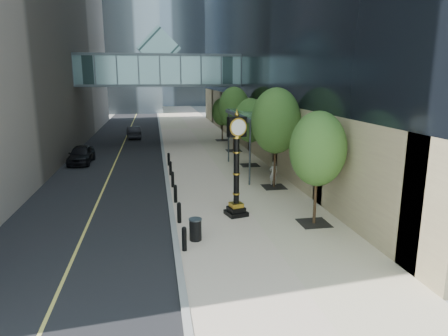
% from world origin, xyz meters
% --- Properties ---
extents(ground, '(320.00, 320.00, 0.00)m').
position_xyz_m(ground, '(0.00, 0.00, 0.00)').
color(ground, gray).
rests_on(ground, ground).
extents(road, '(8.00, 180.00, 0.02)m').
position_xyz_m(road, '(-7.00, 40.00, 0.01)').
color(road, black).
rests_on(road, ground).
extents(sidewalk, '(8.00, 180.00, 0.06)m').
position_xyz_m(sidewalk, '(1.00, 40.00, 0.03)').
color(sidewalk, beige).
rests_on(sidewalk, ground).
extents(curb, '(0.25, 180.00, 0.07)m').
position_xyz_m(curb, '(-3.00, 40.00, 0.04)').
color(curb, gray).
rests_on(curb, ground).
extents(skywalk, '(17.00, 4.20, 5.80)m').
position_xyz_m(skywalk, '(-3.00, 28.00, 7.71)').
color(skywalk, '#436B6C').
rests_on(skywalk, ground).
extents(entrance_canopy, '(3.00, 8.00, 4.38)m').
position_xyz_m(entrance_canopy, '(3.48, 14.00, 4.19)').
color(entrance_canopy, '#383F44').
rests_on(entrance_canopy, ground).
extents(bollard_row, '(0.20, 16.20, 0.90)m').
position_xyz_m(bollard_row, '(-2.70, 9.00, 0.51)').
color(bollard_row, black).
rests_on(bollard_row, sidewalk).
extents(street_trees, '(3.02, 28.42, 6.20)m').
position_xyz_m(street_trees, '(3.60, 14.96, 3.85)').
color(street_trees, black).
rests_on(street_trees, sidewalk).
extents(street_clock, '(1.18, 1.18, 5.16)m').
position_xyz_m(street_clock, '(0.19, 4.77, 2.30)').
color(street_clock, black).
rests_on(street_clock, sidewalk).
extents(trash_bin, '(0.65, 0.65, 0.90)m').
position_xyz_m(trash_bin, '(-2.15, 1.98, 0.51)').
color(trash_bin, black).
rests_on(trash_bin, sidewalk).
extents(pedestrian, '(0.59, 0.40, 1.56)m').
position_xyz_m(pedestrian, '(3.72, 10.05, 0.84)').
color(pedestrian, beige).
rests_on(pedestrian, sidewalk).
extents(car_near, '(1.86, 4.32, 1.45)m').
position_xyz_m(car_near, '(-9.63, 19.28, 0.75)').
color(car_near, black).
rests_on(car_near, road).
extents(car_far, '(1.89, 4.20, 1.34)m').
position_xyz_m(car_far, '(-6.09, 32.56, 0.69)').
color(car_far, black).
rests_on(car_far, road).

